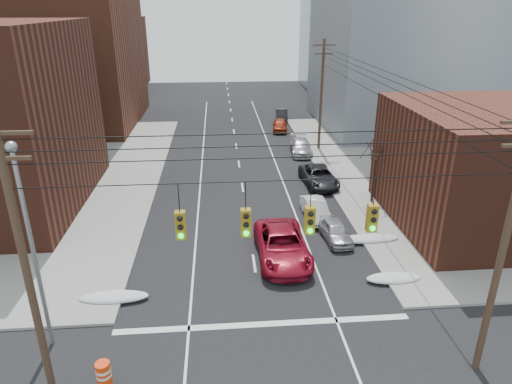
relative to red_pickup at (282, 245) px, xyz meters
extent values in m
cube|color=#4E2217|center=(-27.70, 61.56, 5.12)|extent=(22.00, 18.00, 12.00)
cube|color=gray|center=(20.30, 31.56, 11.62)|extent=(22.00, 20.00, 25.00)
cube|color=gray|center=(22.30, 57.56, 10.12)|extent=(20.00, 18.00, 22.00)
cylinder|color=#473323|center=(-10.20, -9.44, 4.62)|extent=(0.28, 0.28, 11.00)
cube|color=#473323|center=(-10.20, -9.44, 8.72)|extent=(1.80, 0.12, 0.12)
cylinder|color=#473323|center=(6.80, -9.44, 4.62)|extent=(0.28, 0.28, 11.00)
cylinder|color=#473323|center=(6.80, 21.56, 4.62)|extent=(0.28, 0.28, 11.00)
cube|color=#473323|center=(6.80, 21.56, 9.52)|extent=(2.20, 0.12, 0.12)
cube|color=#473323|center=(6.80, 21.56, 8.72)|extent=(1.80, 0.12, 0.12)
cylinder|color=black|center=(-1.70, -9.44, 7.72)|extent=(17.00, 0.04, 0.04)
cylinder|color=black|center=(-4.90, -9.44, 7.22)|extent=(0.03, 0.03, 1.00)
cube|color=olive|center=(-4.90, -9.44, 6.22)|extent=(0.35, 0.30, 1.00)
sphere|color=black|center=(-4.90, -9.61, 6.54)|extent=(0.20, 0.20, 0.20)
sphere|color=black|center=(-4.90, -9.61, 6.22)|extent=(0.20, 0.20, 0.20)
sphere|color=#0CE526|center=(-4.90, -9.61, 5.90)|extent=(0.20, 0.20, 0.20)
cylinder|color=black|center=(-2.70, -9.44, 7.22)|extent=(0.03, 0.03, 1.00)
cube|color=olive|center=(-2.70, -9.44, 6.22)|extent=(0.35, 0.30, 1.00)
sphere|color=black|center=(-2.70, -9.61, 6.54)|extent=(0.20, 0.20, 0.20)
sphere|color=black|center=(-2.70, -9.61, 6.22)|extent=(0.20, 0.20, 0.20)
sphere|color=#0CE526|center=(-2.70, -9.61, 5.90)|extent=(0.20, 0.20, 0.20)
cylinder|color=black|center=(-0.50, -9.44, 7.22)|extent=(0.03, 0.03, 1.00)
cube|color=olive|center=(-0.50, -9.44, 6.22)|extent=(0.35, 0.30, 1.00)
sphere|color=black|center=(-0.50, -9.61, 6.54)|extent=(0.20, 0.20, 0.20)
sphere|color=black|center=(-0.50, -9.61, 6.22)|extent=(0.20, 0.20, 0.20)
sphere|color=#0CE526|center=(-0.50, -9.61, 5.90)|extent=(0.20, 0.20, 0.20)
cylinder|color=black|center=(1.70, -9.44, 7.22)|extent=(0.03, 0.03, 1.00)
cube|color=olive|center=(1.70, -9.44, 6.22)|extent=(0.35, 0.30, 1.00)
sphere|color=black|center=(1.70, -9.61, 6.54)|extent=(0.20, 0.20, 0.20)
sphere|color=black|center=(1.70, -9.61, 6.22)|extent=(0.20, 0.20, 0.20)
sphere|color=#0CE526|center=(1.70, -9.61, 5.90)|extent=(0.20, 0.20, 0.20)
cylinder|color=gray|center=(-11.20, -6.44, 3.62)|extent=(0.18, 0.18, 9.00)
sphere|color=gray|center=(-11.20, -6.44, 8.22)|extent=(0.44, 0.44, 0.44)
cylinder|color=black|center=(7.90, 7.56, 0.87)|extent=(0.20, 0.20, 3.50)
cylinder|color=black|center=(8.29, 7.68, 3.20)|extent=(0.27, 0.82, 1.19)
cylinder|color=black|center=(8.13, 8.13, 3.28)|extent=(1.17, 0.54, 1.38)
cylinder|color=black|center=(7.48, 8.30, 3.32)|extent=(1.44, 1.00, 1.48)
cylinder|color=black|center=(7.51, 7.62, 3.20)|extent=(0.17, 0.84, 1.19)
cylinder|color=black|center=(7.45, 7.14, 3.28)|extent=(0.82, 0.99, 1.40)
cylinder|color=black|center=(7.97, 6.70, 3.32)|extent=(1.74, 0.21, 1.43)
cylinder|color=black|center=(8.24, 7.33, 3.20)|extent=(0.48, 0.73, 1.20)
ellipsoid|color=silver|center=(-9.10, -3.44, -0.67)|extent=(3.50, 1.08, 0.42)
ellipsoid|color=silver|center=(5.70, -2.94, -0.67)|extent=(3.00, 1.08, 0.42)
ellipsoid|color=silver|center=(5.70, 1.56, -0.67)|extent=(4.00, 1.08, 0.42)
imported|color=maroon|center=(0.00, 0.00, 0.00)|extent=(3.01, 6.35, 1.75)
imported|color=#ADADB2|center=(3.69, 2.03, -0.24)|extent=(1.77, 3.82, 1.27)
imported|color=silver|center=(3.10, 5.31, -0.22)|extent=(1.63, 4.09, 1.32)
imported|color=black|center=(4.69, 11.64, -0.13)|extent=(2.80, 5.50, 1.49)
imported|color=#ACABB0|center=(4.70, 20.32, -0.16)|extent=(2.36, 5.08, 1.44)
imported|color=maroon|center=(3.79, 29.38, -0.16)|extent=(2.20, 4.36, 1.42)
imported|color=black|center=(4.70, 34.67, -0.17)|extent=(1.98, 4.44, 1.42)
imported|color=silver|center=(-16.53, 13.01, -0.01)|extent=(4.51, 2.16, 1.43)
imported|color=#AAAAAF|center=(-17.64, 10.92, -0.04)|extent=(5.40, 3.70, 1.37)
imported|color=#A6A5AA|center=(-20.84, 13.03, -0.06)|extent=(3.98, 1.74, 1.33)
cylinder|color=#F23A0C|center=(-8.34, -9.05, -0.35)|extent=(0.76, 0.76, 1.04)
cylinder|color=white|center=(-8.34, -9.05, -0.15)|extent=(0.78, 0.78, 0.13)
cylinder|color=white|center=(-8.34, -9.05, -0.41)|extent=(0.78, 0.78, 0.13)
camera|label=1|loc=(-3.52, -23.37, 13.09)|focal=32.00mm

